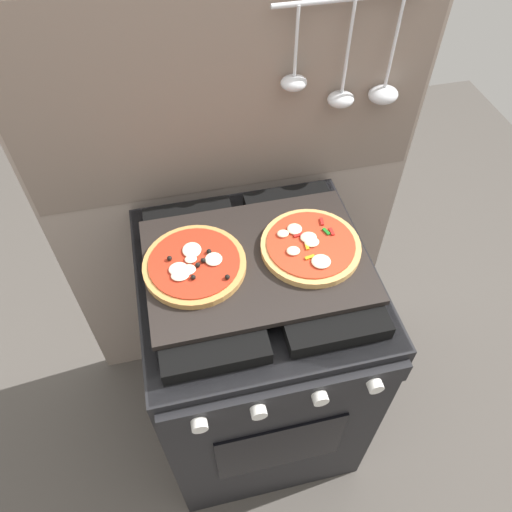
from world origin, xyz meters
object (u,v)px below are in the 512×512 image
object	(u,v)px
baking_tray	(256,261)
pizza_right	(310,245)
pizza_left	(194,264)
stove	(256,353)

from	to	relation	value
baking_tray	pizza_right	bearing A→B (deg)	0.80
pizza_left	pizza_right	distance (m)	0.29
stove	baking_tray	xyz separation A→B (m)	(0.00, 0.00, 0.46)
stove	pizza_right	xyz separation A→B (m)	(0.14, 0.00, 0.48)
pizza_left	stove	bearing A→B (deg)	-2.93
stove	pizza_left	xyz separation A→B (m)	(-0.15, 0.01, 0.48)
pizza_right	pizza_left	bearing A→B (deg)	179.18
baking_tray	pizza_left	bearing A→B (deg)	177.70
stove	baking_tray	world-z (taller)	baking_tray
baking_tray	stove	bearing A→B (deg)	-90.00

